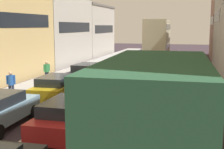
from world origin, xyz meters
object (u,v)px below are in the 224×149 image
at_px(sedan_left_lane_third, 57,87).
at_px(sedan_right_lane_behind_truck, 172,99).
at_px(coupe_centre_lane_fourth, 132,74).
at_px(sedan_left_lane_fourth, 87,73).
at_px(pedestrian_near_kerb, 11,83).
at_px(sedan_centre_lane_second, 69,116).
at_px(sedan_centre_lane_fifth, 145,65).
at_px(pedestrian_mid_sidewalk, 47,70).
at_px(removalist_box_truck, 158,116).
at_px(bus_mid_queue_primary, 158,38).
at_px(hatchback_centre_lane_third, 114,88).

xyz_separation_m(sedan_left_lane_third, sedan_right_lane_behind_truck, (6.74, -1.17, 0.00)).
relative_size(coupe_centre_lane_fourth, sedan_left_lane_fourth, 1.01).
distance_m(sedan_left_lane_fourth, sedan_right_lane_behind_truck, 9.89).
relative_size(sedan_left_lane_third, pedestrian_near_kerb, 2.65).
distance_m(coupe_centre_lane_fourth, sedan_left_lane_fourth, 3.43).
bearing_deg(sedan_right_lane_behind_truck, sedan_left_lane_third, 76.25).
bearing_deg(sedan_right_lane_behind_truck, sedan_centre_lane_second, 133.38).
xyz_separation_m(sedan_centre_lane_fifth, sedan_right_lane_behind_truck, (3.47, -12.68, 0.00)).
xyz_separation_m(sedan_centre_lane_second, coupe_centre_lane_fourth, (0.16, 11.33, 0.00)).
bearing_deg(sedan_left_lane_third, pedestrian_mid_sidewalk, 29.56).
xyz_separation_m(coupe_centre_lane_fourth, pedestrian_near_kerb, (-6.10, -6.38, 0.15)).
xyz_separation_m(removalist_box_truck, sedan_centre_lane_second, (-3.88, 2.91, -1.18)).
bearing_deg(pedestrian_near_kerb, pedestrian_mid_sidewalk, 157.39).
xyz_separation_m(sedan_left_lane_third, coupe_centre_lane_fourth, (3.18, 6.14, 0.00)).
bearing_deg(removalist_box_truck, sedan_right_lane_behind_truck, -1.00).
relative_size(removalist_box_truck, bus_mid_queue_primary, 0.73).
height_order(sedan_left_lane_third, pedestrian_near_kerb, pedestrian_near_kerb).
height_order(removalist_box_truck, pedestrian_mid_sidewalk, removalist_box_truck).
bearing_deg(hatchback_centre_lane_third, sedan_left_lane_fourth, 32.85).
relative_size(removalist_box_truck, sedan_right_lane_behind_truck, 1.77).
height_order(coupe_centre_lane_fourth, pedestrian_mid_sidewalk, pedestrian_mid_sidewalk).
distance_m(hatchback_centre_lane_third, pedestrian_mid_sidewalk, 8.13).
distance_m(coupe_centre_lane_fourth, sedan_centre_lane_fifth, 5.37).
bearing_deg(pedestrian_near_kerb, removalist_box_truck, 24.26).
bearing_deg(sedan_left_lane_third, hatchback_centre_lane_third, -84.28).
bearing_deg(sedan_centre_lane_fifth, sedan_centre_lane_second, -179.29).
height_order(sedan_centre_lane_second, hatchback_centre_lane_third, same).
bearing_deg(sedan_left_lane_third, sedan_right_lane_behind_truck, -103.26).
bearing_deg(sedan_centre_lane_fifth, hatchback_centre_lane_third, -178.07).
height_order(removalist_box_truck, sedan_right_lane_behind_truck, removalist_box_truck).
bearing_deg(bus_mid_queue_primary, coupe_centre_lane_fourth, 177.41).
height_order(sedan_left_lane_third, pedestrian_mid_sidewalk, pedestrian_mid_sidewalk).
xyz_separation_m(coupe_centre_lane_fourth, bus_mid_queue_primary, (0.01, 15.31, 2.03)).
bearing_deg(pedestrian_near_kerb, sedan_centre_lane_fifth, 125.14).
xyz_separation_m(sedan_right_lane_behind_truck, pedestrian_near_kerb, (-9.66, 0.93, 0.15)).
height_order(sedan_centre_lane_second, pedestrian_near_kerb, pedestrian_near_kerb).
xyz_separation_m(sedan_centre_lane_fifth, bus_mid_queue_primary, (-0.08, 9.94, 2.03)).
height_order(coupe_centre_lane_fourth, sedan_right_lane_behind_truck, same).
bearing_deg(hatchback_centre_lane_third, sedan_centre_lane_second, 175.65).
bearing_deg(pedestrian_mid_sidewalk, sedan_left_lane_fourth, 48.73).
distance_m(sedan_centre_lane_fifth, sedan_right_lane_behind_truck, 13.14).
height_order(sedan_centre_lane_fifth, bus_mid_queue_primary, bus_mid_queue_primary).
bearing_deg(sedan_left_lane_fourth, sedan_right_lane_behind_truck, -132.74).
bearing_deg(coupe_centre_lane_fourth, pedestrian_mid_sidewalk, 94.94).
xyz_separation_m(sedan_centre_lane_second, sedan_centre_lane_fifth, (0.25, 16.70, 0.00)).
distance_m(removalist_box_truck, pedestrian_near_kerb, 12.62).
bearing_deg(sedan_left_lane_fourth, sedan_left_lane_third, -175.29).
bearing_deg(sedan_left_lane_fourth, bus_mid_queue_primary, -9.96).
relative_size(removalist_box_truck, hatchback_centre_lane_third, 1.80).
height_order(sedan_left_lane_fourth, sedan_centre_lane_fifth, same).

